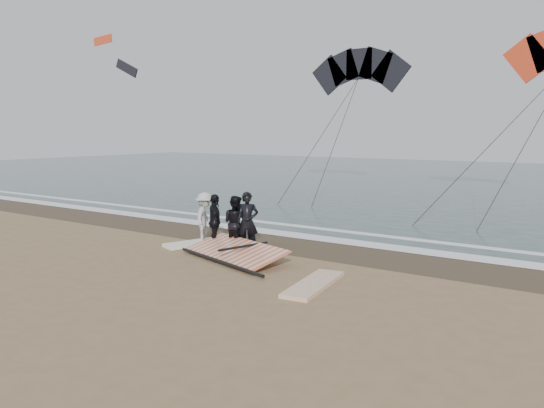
# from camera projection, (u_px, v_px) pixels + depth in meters

# --- Properties ---
(ground) EXTENTS (120.00, 120.00, 0.00)m
(ground) POSITION_uv_depth(u_px,v_px,m) (197.00, 272.00, 14.71)
(ground) COLOR #8C704C
(ground) RESTS_ON ground
(sea) EXTENTS (120.00, 54.00, 0.02)m
(sea) POSITION_uv_depth(u_px,v_px,m) (479.00, 180.00, 41.80)
(sea) COLOR #233838
(sea) RESTS_ON ground
(wet_sand) EXTENTS (120.00, 2.80, 0.01)m
(wet_sand) POSITION_uv_depth(u_px,v_px,m) (284.00, 243.00, 18.41)
(wet_sand) COLOR #4C3D2B
(wet_sand) RESTS_ON ground
(foam_near) EXTENTS (120.00, 0.90, 0.01)m
(foam_near) POSITION_uv_depth(u_px,v_px,m) (305.00, 236.00, 19.55)
(foam_near) COLOR white
(foam_near) RESTS_ON sea
(foam_far) EXTENTS (120.00, 0.45, 0.01)m
(foam_far) POSITION_uv_depth(u_px,v_px,m) (327.00, 229.00, 20.95)
(foam_far) COLOR white
(foam_far) RESTS_ON sea
(man_main) EXTENTS (0.85, 0.76, 1.96)m
(man_main) POSITION_uv_depth(u_px,v_px,m) (247.00, 222.00, 17.03)
(man_main) COLOR black
(man_main) RESTS_ON ground
(board_white) EXTENTS (1.06, 2.67, 0.10)m
(board_white) POSITION_uv_depth(u_px,v_px,m) (314.00, 284.00, 13.35)
(board_white) COLOR silver
(board_white) RESTS_ON ground
(board_cream) EXTENTS (1.55, 2.74, 0.11)m
(board_cream) POSITION_uv_depth(u_px,v_px,m) (202.00, 242.00, 18.38)
(board_cream) COLOR white
(board_cream) RESTS_ON ground
(trio_cluster) EXTENTS (2.42, 1.50, 1.82)m
(trio_cluster) POSITION_uv_depth(u_px,v_px,m) (217.00, 221.00, 17.70)
(trio_cluster) COLOR black
(trio_cluster) RESTS_ON ground
(sail_rig) EXTENTS (4.01, 2.66, 0.49)m
(sail_rig) POSITION_uv_depth(u_px,v_px,m) (237.00, 252.00, 16.23)
(sail_rig) COLOR black
(sail_rig) RESTS_ON ground
(kite_dark) EXTENTS (7.94, 4.97, 12.26)m
(kite_dark) POSITION_uv_depth(u_px,v_px,m) (359.00, 73.00, 34.92)
(kite_dark) COLOR black
(kite_dark) RESTS_ON ground
(distant_kites) EXTENTS (11.52, 4.12, 5.61)m
(distant_kites) POSITION_uv_depth(u_px,v_px,m) (114.00, 53.00, 56.41)
(distant_kites) COLOR black
(distant_kites) RESTS_ON ground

